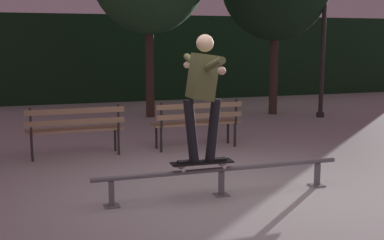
# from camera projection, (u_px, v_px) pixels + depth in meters

# --- Properties ---
(ground_plane) EXTENTS (90.00, 90.00, 0.00)m
(ground_plane) POSITION_uv_depth(u_px,v_px,m) (222.00, 196.00, 6.26)
(ground_plane) COLOR #ADAAA8
(hedge_backdrop) EXTENTS (24.00, 1.20, 2.74)m
(hedge_backdrop) POSITION_uv_depth(u_px,v_px,m) (102.00, 58.00, 15.99)
(hedge_backdrop) COLOR black
(hedge_backdrop) RESTS_ON ground
(grind_rail) EXTENTS (3.26, 0.18, 0.37)m
(grind_rail) POSITION_uv_depth(u_px,v_px,m) (221.00, 174.00, 6.24)
(grind_rail) COLOR slate
(grind_rail) RESTS_ON ground
(skateboard) EXTENTS (0.78, 0.21, 0.09)m
(skateboard) POSITION_uv_depth(u_px,v_px,m) (202.00, 163.00, 6.13)
(skateboard) COLOR black
(skateboard) RESTS_ON grind_rail
(skateboarder) EXTENTS (0.62, 1.41, 1.56)m
(skateboarder) POSITION_uv_depth(u_px,v_px,m) (203.00, 87.00, 5.98)
(skateboarder) COLOR black
(skateboarder) RESTS_ON skateboard
(park_bench_leftmost) EXTENTS (1.61, 0.45, 0.88)m
(park_bench_leftmost) POSITION_uv_depth(u_px,v_px,m) (75.00, 126.00, 8.25)
(park_bench_leftmost) COLOR #282623
(park_bench_leftmost) RESTS_ON ground
(park_bench_left_center) EXTENTS (1.61, 0.45, 0.88)m
(park_bench_left_center) POSITION_uv_depth(u_px,v_px,m) (198.00, 119.00, 8.91)
(park_bench_left_center) COLOR #282623
(park_bench_left_center) RESTS_ON ground
(lamp_post_right) EXTENTS (0.32, 0.32, 3.90)m
(lamp_post_right) POSITION_uv_depth(u_px,v_px,m) (324.00, 18.00, 12.31)
(lamp_post_right) COLOR #282623
(lamp_post_right) RESTS_ON ground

